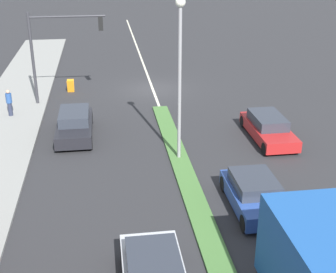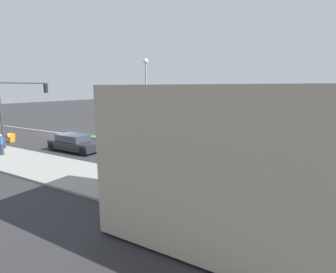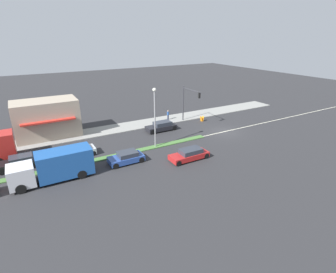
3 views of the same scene
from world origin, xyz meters
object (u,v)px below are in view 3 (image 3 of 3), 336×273
at_px(delivery_truck, 55,166).
at_px(sedan_silver, 77,151).
at_px(traffic_signal_main, 188,99).
at_px(street_lamp, 155,110).
at_px(coupe_blue, 126,157).
at_px(suv_black, 20,162).
at_px(warning_aframe_sign, 202,119).
at_px(hatchback_red, 189,154).
at_px(sedan_dark, 161,126).
at_px(pedestrian, 168,115).

distance_m(delivery_truck, sedan_silver, 5.29).
bearing_deg(traffic_signal_main, street_lamp, 124.25).
xyz_separation_m(coupe_blue, suv_black, (4.40, 10.21, 0.04)).
relative_size(street_lamp, warning_aframe_sign, 8.80).
bearing_deg(traffic_signal_main, sedan_silver, 102.22).
height_order(delivery_truck, hatchback_red, delivery_truck).
distance_m(sedan_dark, hatchback_red, 10.16).
relative_size(traffic_signal_main, suv_black, 1.38).
bearing_deg(suv_black, street_lamp, -98.38).
bearing_deg(warning_aframe_sign, sedan_dark, 94.46).
distance_m(warning_aframe_sign, delivery_truck, 24.64).
distance_m(street_lamp, sedan_dark, 7.40).
bearing_deg(sedan_silver, suv_black, 90.00).
height_order(hatchback_red, coupe_blue, hatchback_red).
height_order(street_lamp, delivery_truck, street_lamp).
bearing_deg(sedan_silver, traffic_signal_main, -77.78).
relative_size(pedestrian, delivery_truck, 0.21).
xyz_separation_m(traffic_signal_main, coupe_blue, (-8.32, 13.71, -3.30)).
relative_size(street_lamp, hatchback_red, 1.62).
relative_size(street_lamp, sedan_silver, 1.73).
xyz_separation_m(warning_aframe_sign, suv_black, (-3.41, 26.35, 0.22)).
relative_size(sedan_silver, sedan_dark, 0.95).
height_order(delivery_truck, sedan_silver, delivery_truck).
height_order(warning_aframe_sign, suv_black, suv_black).
distance_m(warning_aframe_sign, coupe_blue, 17.93).
relative_size(delivery_truck, coupe_blue, 1.96).
bearing_deg(suv_black, warning_aframe_sign, -82.62).
relative_size(delivery_truck, suv_black, 1.85).
relative_size(pedestrian, sedan_silver, 0.37).
xyz_separation_m(street_lamp, coupe_blue, (-2.20, 4.72, -4.17)).
xyz_separation_m(hatchback_red, suv_black, (7.20, 16.68, 0.04)).
relative_size(warning_aframe_sign, hatchback_red, 0.18).
xyz_separation_m(warning_aframe_sign, sedan_dark, (-0.61, 7.85, 0.22)).
distance_m(traffic_signal_main, sedan_dark, 6.42).
relative_size(pedestrian, hatchback_red, 0.34).
relative_size(traffic_signal_main, coupe_blue, 1.47).
bearing_deg(sedan_dark, pedestrian, -40.85).
bearing_deg(delivery_truck, sedan_dark, -65.08).
bearing_deg(pedestrian, suv_black, 106.96).
relative_size(traffic_signal_main, sedan_silver, 1.31).
bearing_deg(sedan_dark, sedan_silver, 102.44).
bearing_deg(hatchback_red, suv_black, 66.66).
distance_m(sedan_silver, sedan_dark, 13.00).
distance_m(pedestrian, hatchback_red, 14.79).
relative_size(sedan_dark, hatchback_red, 0.99).
relative_size(traffic_signal_main, pedestrian, 3.58).
relative_size(traffic_signal_main, sedan_dark, 1.25).
xyz_separation_m(traffic_signal_main, delivery_truck, (-8.32, 20.92, -2.43)).
relative_size(hatchback_red, coupe_blue, 1.19).
distance_m(sedan_dark, coupe_blue, 10.98).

